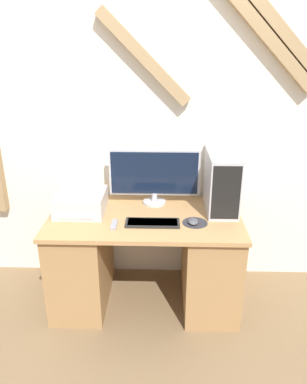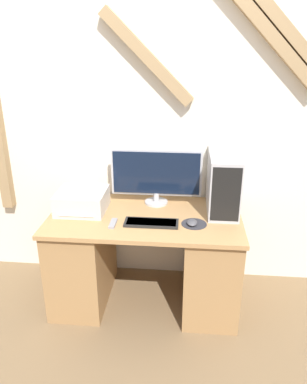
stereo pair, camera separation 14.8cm
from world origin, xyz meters
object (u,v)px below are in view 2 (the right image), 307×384
at_px(keyboard, 151,223).
at_px(printer, 82,201).
at_px(remote_control, 113,223).
at_px(computer_tower, 223,183).
at_px(mouse, 192,222).
at_px(monitor, 156,174).

bearing_deg(keyboard, printer, 161.55).
height_order(keyboard, remote_control, keyboard).
distance_m(computer_tower, printer, 1.01).
distance_m(keyboard, printer, 0.55).
xyz_separation_m(mouse, printer, (-0.79, 0.16, 0.06)).
xyz_separation_m(computer_tower, remote_control, (-0.74, -0.31, -0.20)).
xyz_separation_m(mouse, computer_tower, (0.21, 0.27, 0.19)).
bearing_deg(computer_tower, monitor, 171.04).
bearing_deg(remote_control, mouse, 4.52).
relative_size(monitor, computer_tower, 1.44).
xyz_separation_m(monitor, remote_control, (-0.26, -0.38, -0.22)).
xyz_separation_m(monitor, printer, (-0.52, -0.18, -0.15)).
height_order(keyboard, computer_tower, computer_tower).
distance_m(mouse, remote_control, 0.53).
height_order(mouse, computer_tower, computer_tower).
bearing_deg(computer_tower, mouse, -128.58).
height_order(computer_tower, printer, computer_tower).
bearing_deg(remote_control, keyboard, 6.55).
xyz_separation_m(printer, remote_control, (0.26, -0.20, -0.07)).
bearing_deg(printer, monitor, 19.34).
height_order(keyboard, printer, printer).
bearing_deg(printer, computer_tower, 6.06).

